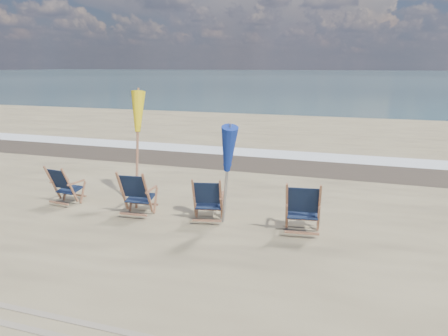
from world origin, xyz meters
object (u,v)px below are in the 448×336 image
at_px(umbrella_yellow, 136,117).
at_px(beach_chair_2, 221,201).
at_px(umbrella_blue, 226,150).
at_px(beach_chair_3, 319,210).
at_px(beach_chair_0, 70,187).
at_px(beach_chair_1, 148,195).

bearing_deg(umbrella_yellow, beach_chair_2, -14.98).
bearing_deg(beach_chair_2, umbrella_blue, 127.80).
bearing_deg(umbrella_blue, umbrella_yellow, 163.21).
bearing_deg(beach_chair_2, beach_chair_3, 164.21).
bearing_deg(beach_chair_2, umbrella_yellow, -28.47).
height_order(beach_chair_0, umbrella_blue, umbrella_blue).
xyz_separation_m(beach_chair_1, beach_chair_2, (1.45, 0.17, -0.02)).
bearing_deg(beach_chair_3, beach_chair_1, -6.18).
bearing_deg(beach_chair_1, umbrella_yellow, -55.09).
bearing_deg(umbrella_blue, beach_chair_2, 141.30).
relative_size(beach_chair_2, umbrella_blue, 0.46).
bearing_deg(beach_chair_0, umbrella_yellow, -146.35).
xyz_separation_m(beach_chair_1, umbrella_yellow, (-0.61, 0.72, 1.41)).
distance_m(beach_chair_0, umbrella_yellow, 2.03).
xyz_separation_m(beach_chair_2, umbrella_blue, (0.14, -0.11, 1.01)).
distance_m(beach_chair_2, umbrella_yellow, 2.57).
distance_m(beach_chair_2, beach_chair_3, 1.83).
distance_m(beach_chair_3, umbrella_blue, 1.94).
bearing_deg(beach_chair_0, beach_chair_1, -175.70).
bearing_deg(beach_chair_2, beach_chair_1, -6.67).
height_order(umbrella_yellow, umbrella_blue, umbrella_yellow).
bearing_deg(umbrella_blue, beach_chair_0, 179.59).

